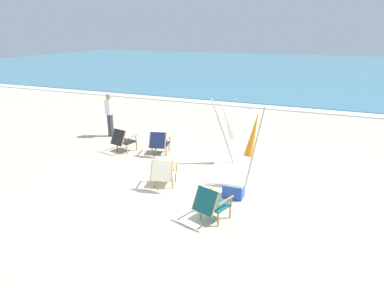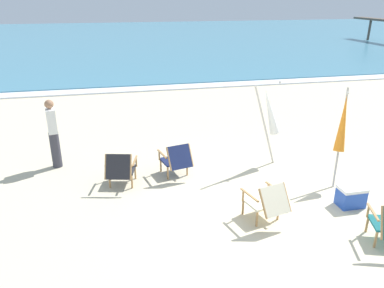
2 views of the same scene
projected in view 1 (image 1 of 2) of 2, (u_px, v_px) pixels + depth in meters
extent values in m
plane|color=beige|center=(185.00, 183.00, 9.07)|extent=(80.00, 80.00, 0.00)
cube|color=teal|center=(302.00, 68.00, 35.79)|extent=(80.00, 40.00, 0.10)
cube|color=white|center=(263.00, 106.00, 18.02)|extent=(80.00, 1.10, 0.06)
cube|color=#28282D|center=(127.00, 142.00, 11.41)|extent=(0.62, 0.59, 0.04)
cube|color=#28282D|center=(118.00, 137.00, 11.06)|extent=(0.54, 0.36, 0.49)
cylinder|color=#AD7F4C|center=(127.00, 143.00, 11.76)|extent=(0.04, 0.04, 0.32)
cylinder|color=#AD7F4C|center=(136.00, 146.00, 11.49)|extent=(0.04, 0.04, 0.32)
cylinder|color=#AD7F4C|center=(117.00, 146.00, 11.42)|extent=(0.04, 0.04, 0.32)
cylinder|color=#AD7F4C|center=(127.00, 149.00, 11.16)|extent=(0.04, 0.04, 0.32)
cube|color=#AD7F4C|center=(120.00, 134.00, 11.48)|extent=(0.16, 0.52, 0.02)
cylinder|color=#AD7F4C|center=(124.00, 136.00, 11.66)|extent=(0.04, 0.04, 0.22)
cube|color=#AD7F4C|center=(132.00, 137.00, 11.17)|extent=(0.16, 0.52, 0.02)
cylinder|color=#AD7F4C|center=(136.00, 139.00, 11.35)|extent=(0.04, 0.04, 0.22)
cylinder|color=#AD7F4C|center=(113.00, 136.00, 11.21)|extent=(0.10, 0.26, 0.49)
cylinder|color=#AD7F4C|center=(124.00, 139.00, 10.92)|extent=(0.10, 0.26, 0.49)
cube|color=#196066|center=(216.00, 205.00, 7.28)|extent=(0.65, 0.62, 0.04)
cube|color=#196066|center=(205.00, 201.00, 6.96)|extent=(0.55, 0.40, 0.48)
cylinder|color=#AD7F4C|center=(213.00, 204.00, 7.63)|extent=(0.04, 0.04, 0.32)
cylinder|color=#AD7F4C|center=(230.00, 211.00, 7.34)|extent=(0.04, 0.04, 0.32)
cylinder|color=#AD7F4C|center=(201.00, 212.00, 7.32)|extent=(0.04, 0.04, 0.32)
cylinder|color=#AD7F4C|center=(218.00, 219.00, 7.03)|extent=(0.04, 0.04, 0.32)
cube|color=#AD7F4C|center=(205.00, 192.00, 7.37)|extent=(0.20, 0.51, 0.02)
cylinder|color=#AD7F4C|center=(210.00, 194.00, 7.54)|extent=(0.04, 0.04, 0.22)
cube|color=#AD7F4C|center=(226.00, 200.00, 7.02)|extent=(0.20, 0.51, 0.02)
cylinder|color=#AD7F4C|center=(231.00, 202.00, 7.19)|extent=(0.04, 0.04, 0.22)
cylinder|color=#AD7F4C|center=(196.00, 197.00, 7.12)|extent=(0.12, 0.26, 0.49)
cylinder|color=#AD7F4C|center=(215.00, 205.00, 6.80)|extent=(0.12, 0.26, 0.49)
cube|color=#19234C|center=(161.00, 144.00, 11.19)|extent=(0.61, 0.58, 0.04)
cube|color=#19234C|center=(158.00, 140.00, 10.78)|extent=(0.54, 0.38, 0.48)
cylinder|color=#AD7F4C|center=(156.00, 146.00, 11.48)|extent=(0.04, 0.04, 0.32)
cylinder|color=#AD7F4C|center=(169.00, 147.00, 11.41)|extent=(0.04, 0.04, 0.32)
cylinder|color=#AD7F4C|center=(152.00, 150.00, 11.08)|extent=(0.04, 0.04, 0.32)
cylinder|color=#AD7F4C|center=(166.00, 151.00, 11.01)|extent=(0.04, 0.04, 0.32)
cube|color=#AD7F4C|center=(152.00, 137.00, 11.15)|extent=(0.15, 0.52, 0.02)
cylinder|color=#AD7F4C|center=(154.00, 139.00, 11.36)|extent=(0.04, 0.04, 0.22)
cube|color=#AD7F4C|center=(169.00, 138.00, 11.06)|extent=(0.15, 0.52, 0.02)
cylinder|color=#AD7F4C|center=(170.00, 139.00, 11.27)|extent=(0.04, 0.04, 0.22)
cylinder|color=#AD7F4C|center=(150.00, 140.00, 10.82)|extent=(0.10, 0.28, 0.48)
cylinder|color=#AD7F4C|center=(165.00, 141.00, 10.74)|extent=(0.10, 0.28, 0.48)
cube|color=beige|center=(165.00, 173.00, 8.89)|extent=(0.62, 0.60, 0.04)
cube|color=beige|center=(162.00, 171.00, 8.47)|extent=(0.55, 0.41, 0.47)
cylinder|color=#AD7F4C|center=(158.00, 175.00, 9.17)|extent=(0.04, 0.04, 0.32)
cylinder|color=#AD7F4C|center=(176.00, 176.00, 9.11)|extent=(0.04, 0.04, 0.32)
cylinder|color=#AD7F4C|center=(154.00, 182.00, 8.77)|extent=(0.04, 0.04, 0.32)
cylinder|color=#AD7F4C|center=(172.00, 183.00, 8.71)|extent=(0.04, 0.04, 0.32)
cube|color=#AD7F4C|center=(154.00, 165.00, 8.84)|extent=(0.17, 0.52, 0.02)
cylinder|color=#AD7F4C|center=(156.00, 166.00, 9.05)|extent=(0.04, 0.04, 0.22)
cube|color=#AD7F4C|center=(175.00, 166.00, 8.76)|extent=(0.17, 0.52, 0.02)
cylinder|color=#AD7F4C|center=(177.00, 167.00, 8.98)|extent=(0.04, 0.04, 0.22)
cylinder|color=#AD7F4C|center=(152.00, 170.00, 8.50)|extent=(0.11, 0.30, 0.47)
cylinder|color=#AD7F4C|center=(172.00, 171.00, 8.44)|extent=(0.11, 0.30, 0.47)
cylinder|color=#B7B2A8|center=(255.00, 147.00, 8.75)|extent=(0.35, 0.48, 2.05)
cone|color=orange|center=(253.00, 134.00, 8.59)|extent=(0.46, 0.53, 1.17)
sphere|color=#B7B2A8|center=(250.00, 109.00, 8.30)|extent=(0.06, 0.06, 0.06)
cylinder|color=#B7B2A8|center=(223.00, 132.00, 10.17)|extent=(0.73, 0.29, 1.99)
cone|color=white|center=(227.00, 120.00, 10.05)|extent=(0.64, 0.40, 1.16)
sphere|color=#B7B2A8|center=(236.00, 99.00, 9.84)|extent=(0.06, 0.06, 0.06)
cylinder|color=#383842|center=(111.00, 125.00, 12.96)|extent=(0.22, 0.22, 0.86)
cube|color=white|center=(109.00, 107.00, 12.73)|extent=(0.26, 0.37, 0.56)
sphere|color=#9E7051|center=(108.00, 96.00, 12.61)|extent=(0.20, 0.20, 0.20)
cube|color=blue|center=(234.00, 191.00, 8.27)|extent=(0.48, 0.34, 0.34)
cube|color=white|center=(234.00, 183.00, 8.20)|extent=(0.49, 0.35, 0.06)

